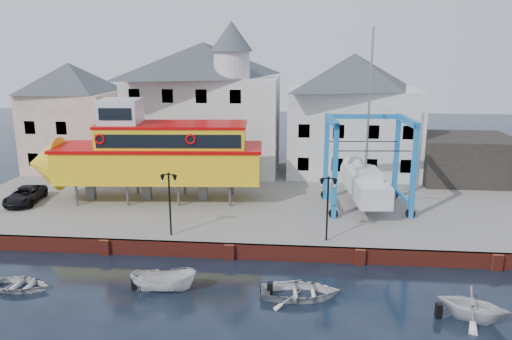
{
  "coord_description": "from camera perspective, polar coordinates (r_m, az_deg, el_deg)",
  "views": [
    {
      "loc": [
        4.3,
        -28.5,
        13.05
      ],
      "look_at": [
        1.0,
        7.0,
        4.0
      ],
      "focal_mm": 35.0,
      "sensor_mm": 36.0,
      "label": 1
    }
  ],
  "objects": [
    {
      "name": "travel_lift",
      "position": [
        38.81,
        12.27,
        -0.78
      ],
      "size": [
        6.57,
        8.91,
        13.21
      ],
      "rotation": [
        0.0,
        0.0,
        0.09
      ],
      "color": "blue",
      "rests_on": "hardstanding"
    },
    {
      "name": "motorboat_c",
      "position": [
        27.49,
        23.42,
        -15.39
      ],
      "size": [
        4.27,
        4.02,
        1.79
      ],
      "primitive_type": "imported",
      "rotation": [
        0.0,
        0.0,
        1.17
      ],
      "color": "silver",
      "rests_on": "ground"
    },
    {
      "name": "motorboat_b",
      "position": [
        27.41,
        5.05,
        -14.25
      ],
      "size": [
        4.48,
        3.38,
        0.88
      ],
      "primitive_type": "imported",
      "rotation": [
        0.0,
        0.0,
        1.66
      ],
      "color": "silver",
      "rests_on": "ground"
    },
    {
      "name": "lamp_post_right",
      "position": [
        31.05,
        8.23,
        -2.52
      ],
      "size": [
        1.12,
        0.32,
        4.2
      ],
      "color": "black",
      "rests_on": "hardstanding"
    },
    {
      "name": "motorboat_a",
      "position": [
        28.35,
        -10.47,
        -13.43
      ],
      "size": [
        3.7,
        1.62,
        1.39
      ],
      "primitive_type": "imported",
      "rotation": [
        0.0,
        0.0,
        1.65
      ],
      "color": "silver",
      "rests_on": "ground"
    },
    {
      "name": "lamp_post_left",
      "position": [
        32.09,
        -9.9,
        -2.03
      ],
      "size": [
        1.12,
        0.32,
        4.2
      ],
      "color": "black",
      "rests_on": "hardstanding"
    },
    {
      "name": "van",
      "position": [
        42.75,
        -24.89,
        -2.62
      ],
      "size": [
        2.59,
        4.71,
        1.25
      ],
      "primitive_type": "imported",
      "rotation": [
        0.0,
        0.0,
        0.12
      ],
      "color": "black",
      "rests_on": "hardstanding"
    },
    {
      "name": "shed_dark",
      "position": [
        48.86,
        22.7,
        1.26
      ],
      "size": [
        8.0,
        7.0,
        4.0
      ],
      "primitive_type": "cube",
      "color": "black",
      "rests_on": "hardstanding"
    },
    {
      "name": "quay_wall",
      "position": [
        31.53,
        -3.01,
        -9.23
      ],
      "size": [
        44.0,
        0.47,
        1.0
      ],
      "color": "maroon",
      "rests_on": "ground"
    },
    {
      "name": "building_white_right",
      "position": [
        48.16,
        10.93,
        6.29
      ],
      "size": [
        12.0,
        8.0,
        11.2
      ],
      "color": "beige",
      "rests_on": "hardstanding"
    },
    {
      "name": "motorboat_d",
      "position": [
        30.96,
        -25.36,
        -12.16
      ],
      "size": [
        3.52,
        2.6,
        0.7
      ],
      "primitive_type": "imported",
      "rotation": [
        0.0,
        0.0,
        1.52
      ],
      "color": "silver",
      "rests_on": "ground"
    },
    {
      "name": "building_pink",
      "position": [
        52.03,
        -20.23,
        5.75
      ],
      "size": [
        8.0,
        7.0,
        10.3
      ],
      "color": "tan",
      "rests_on": "hardstanding"
    },
    {
      "name": "hardstanding",
      "position": [
        41.67,
        -0.86,
        -3.29
      ],
      "size": [
        44.0,
        22.0,
        1.0
      ],
      "primitive_type": "cube",
      "color": "slate",
      "rests_on": "ground"
    },
    {
      "name": "building_white_main",
      "position": [
        48.12,
        -5.76,
        7.36
      ],
      "size": [
        14.0,
        8.3,
        14.0
      ],
      "color": "beige",
      "rests_on": "hardstanding"
    },
    {
      "name": "tour_boat",
      "position": [
        39.79,
        -12.53,
        1.86
      ],
      "size": [
        18.56,
        5.77,
        7.96
      ],
      "rotation": [
        0.0,
        0.0,
        0.08
      ],
      "color": "#59595E",
      "rests_on": "hardstanding"
    },
    {
      "name": "ground",
      "position": [
        31.64,
        -3.03,
        -10.14
      ],
      "size": [
        140.0,
        140.0,
        0.0
      ],
      "primitive_type": "plane",
      "color": "black",
      "rests_on": "ground"
    }
  ]
}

